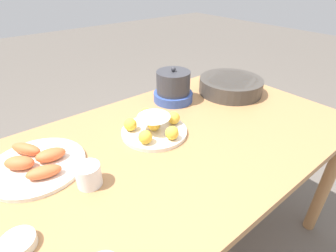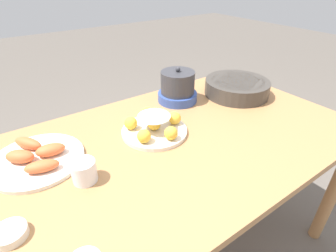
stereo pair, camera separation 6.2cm
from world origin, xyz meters
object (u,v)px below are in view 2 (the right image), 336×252
object	(u,v)px
dining_table	(181,154)
cake_plate	(154,127)
warming_pot	(178,88)
serving_bowl	(237,87)
cup_far	(84,171)
sauce_bowl	(10,233)
seafood_platter	(36,158)

from	to	relation	value
dining_table	cake_plate	size ratio (longest dim) A/B	5.42
warming_pot	dining_table	bearing A→B (deg)	-123.70
dining_table	warming_pot	world-z (taller)	warming_pot
serving_bowl	cup_far	world-z (taller)	serving_bowl
serving_bowl	warming_pot	size ratio (longest dim) A/B	1.69
serving_bowl	cake_plate	bearing A→B (deg)	-172.95
cake_plate	dining_table	bearing A→B (deg)	-47.01
cake_plate	sauce_bowl	size ratio (longest dim) A/B	3.13
serving_bowl	sauce_bowl	world-z (taller)	serving_bowl
dining_table	warming_pot	xyz separation A→B (m)	(0.18, 0.27, 0.16)
dining_table	cup_far	world-z (taller)	cup_far
dining_table	cup_far	xyz separation A→B (m)	(-0.41, -0.02, 0.13)
dining_table	serving_bowl	size ratio (longest dim) A/B	4.37
seafood_platter	warming_pot	xyz separation A→B (m)	(0.70, 0.11, 0.05)
cup_far	warming_pot	distance (m)	0.66
dining_table	serving_bowl	xyz separation A→B (m)	(0.48, 0.15, 0.13)
serving_bowl	seafood_platter	world-z (taller)	serving_bowl
seafood_platter	cup_far	size ratio (longest dim) A/B	4.07
seafood_platter	warming_pot	bearing A→B (deg)	8.81
serving_bowl	cup_far	bearing A→B (deg)	-168.74
sauce_bowl	dining_table	bearing A→B (deg)	10.33
cake_plate	serving_bowl	size ratio (longest dim) A/B	0.80
sauce_bowl	cup_far	world-z (taller)	cup_far
cup_far	seafood_platter	bearing A→B (deg)	119.36
cake_plate	cup_far	xyz separation A→B (m)	(-0.33, -0.11, 0.01)
dining_table	warming_pot	bearing A→B (deg)	56.30
dining_table	cake_plate	world-z (taller)	cake_plate
cup_far	serving_bowl	bearing A→B (deg)	11.26
dining_table	cake_plate	xyz separation A→B (m)	(-0.08, 0.08, 0.12)
dining_table	sauce_bowl	size ratio (longest dim) A/B	16.98
dining_table	cake_plate	bearing A→B (deg)	132.99
cake_plate	serving_bowl	world-z (taller)	cake_plate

